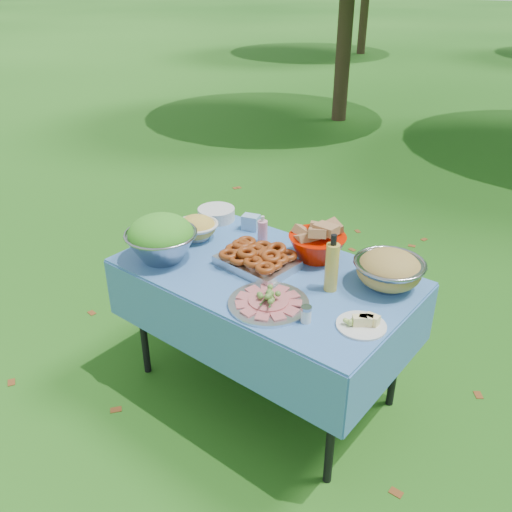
{
  "coord_description": "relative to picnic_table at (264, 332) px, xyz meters",
  "views": [
    {
      "loc": [
        1.44,
        -1.88,
        2.12
      ],
      "look_at": [
        -0.06,
        0.0,
        0.82
      ],
      "focal_mm": 38.0,
      "sensor_mm": 36.0,
      "label": 1
    }
  ],
  "objects": [
    {
      "name": "wipes_box",
      "position": [
        -0.36,
        0.33,
        0.42
      ],
      "size": [
        0.11,
        0.09,
        0.09
      ],
      "primitive_type": "cube",
      "rotation": [
        0.0,
        0.0,
        0.29
      ],
      "color": "#8AB6E1",
      "rests_on": "picnic_table"
    },
    {
      "name": "charcuterie_platter",
      "position": [
        0.2,
        -0.23,
        0.42
      ],
      "size": [
        0.49,
        0.49,
        0.08
      ],
      "primitive_type": "cylinder",
      "rotation": [
        0.0,
        0.0,
        0.41
      ],
      "color": "silver",
      "rests_on": "picnic_table"
    },
    {
      "name": "fried_tray",
      "position": [
        -0.06,
        0.01,
        0.43
      ],
      "size": [
        0.4,
        0.29,
        0.09
      ],
      "primitive_type": "cube",
      "rotation": [
        0.0,
        0.0,
        -0.07
      ],
      "color": "#B4B3B8",
      "rests_on": "picnic_table"
    },
    {
      "name": "bread_bowl",
      "position": [
        0.13,
        0.27,
        0.48
      ],
      "size": [
        0.32,
        0.32,
        0.2
      ],
      "primitive_type": null,
      "rotation": [
        0.0,
        0.0,
        -0.06
      ],
      "color": "#C61400",
      "rests_on": "picnic_table"
    },
    {
      "name": "sanitizer_bottle",
      "position": [
        -0.2,
        0.24,
        0.46
      ],
      "size": [
        0.07,
        0.07,
        0.16
      ],
      "primitive_type": "cylinder",
      "rotation": [
        0.0,
        0.0,
        -0.21
      ],
      "color": "pink",
      "rests_on": "picnic_table"
    },
    {
      "name": "salad_bowl",
      "position": [
        -0.49,
        -0.24,
        0.5
      ],
      "size": [
        0.39,
        0.39,
        0.24
      ],
      "primitive_type": null,
      "rotation": [
        0.0,
        0.0,
        -0.07
      ],
      "color": "#9798A0",
      "rests_on": "picnic_table"
    },
    {
      "name": "cheese_plate",
      "position": [
        0.61,
        -0.12,
        0.41
      ],
      "size": [
        0.22,
        0.22,
        0.06
      ],
      "primitive_type": "cylinder",
      "rotation": [
        0.0,
        0.0,
        -0.04
      ],
      "color": "silver",
      "rests_on": "picnic_table"
    },
    {
      "name": "picnic_table",
      "position": [
        0.0,
        0.0,
        0.0
      ],
      "size": [
        1.46,
        0.86,
        0.76
      ],
      "primitive_type": "cube",
      "color": "#76B4E4",
      "rests_on": "ground"
    },
    {
      "name": "plate_stack",
      "position": [
        -0.61,
        0.31,
        0.42
      ],
      "size": [
        0.28,
        0.28,
        0.07
      ],
      "primitive_type": "cylinder",
      "rotation": [
        0.0,
        0.0,
        0.35
      ],
      "color": "silver",
      "rests_on": "picnic_table"
    },
    {
      "name": "oil_bottle",
      "position": [
        0.35,
        0.05,
        0.52
      ],
      "size": [
        0.08,
        0.08,
        0.29
      ],
      "primitive_type": "cylinder",
      "rotation": [
        0.0,
        0.0,
        0.34
      ],
      "color": "gold",
      "rests_on": "picnic_table"
    },
    {
      "name": "ground",
      "position": [
        0.0,
        0.0,
        -0.38
      ],
      "size": [
        80.0,
        80.0,
        0.0
      ],
      "primitive_type": "plane",
      "color": "#0E390A",
      "rests_on": "ground"
    },
    {
      "name": "shaker",
      "position": [
        0.41,
        -0.24,
        0.42
      ],
      "size": [
        0.05,
        0.05,
        0.08
      ],
      "primitive_type": "cylinder",
      "rotation": [
        0.0,
        0.0,
        0.04
      ],
      "color": "silver",
      "rests_on": "picnic_table"
    },
    {
      "name": "pasta_bowl_white",
      "position": [
        -0.53,
        0.05,
        0.45
      ],
      "size": [
        0.31,
        0.31,
        0.13
      ],
      "primitive_type": null,
      "rotation": [
        0.0,
        0.0,
        0.4
      ],
      "color": "silver",
      "rests_on": "picnic_table"
    },
    {
      "name": "pasta_bowl_steel",
      "position": [
        0.55,
        0.25,
        0.47
      ],
      "size": [
        0.41,
        0.41,
        0.18
      ],
      "primitive_type": null,
      "rotation": [
        0.0,
        0.0,
        0.28
      ],
      "color": "#9798A0",
      "rests_on": "picnic_table"
    }
  ]
}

